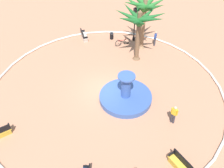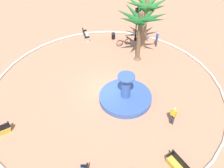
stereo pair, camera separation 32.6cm
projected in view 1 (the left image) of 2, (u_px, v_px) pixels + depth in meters
The scene contains 13 objects.
ground_plane at pixel (106, 90), 20.99m from camera, with size 80.00×80.00×0.00m, color tan.
plaza_curb at pixel (106, 89), 20.93m from camera, with size 19.81×19.81×0.20m, color silver.
fountain at pixel (126, 96), 19.94m from camera, with size 4.29×4.29×2.52m.
palm_tree_near_fountain at pixel (139, 21), 21.71m from camera, with size 4.60×4.57×5.20m.
palm_tree_by_curb at pixel (145, 7), 23.00m from camera, with size 4.48×4.48×5.58m.
bench_west at pixel (84, 36), 27.03m from camera, with size 0.69×1.65×1.00m.
bench_north at pixel (179, 165), 15.34m from camera, with size 0.74×1.66×1.00m.
bench_southwest at pixel (0, 133), 17.18m from camera, with size 1.66×0.73×1.00m.
lamppost at pixel (135, 21), 25.57m from camera, with size 0.32×0.32×3.88m.
trash_bin at pixel (112, 36), 27.05m from camera, with size 0.46×0.46×0.73m.
bicycle_red_frame at pixel (122, 42), 26.09m from camera, with size 1.72×0.44×0.94m.
person_cyclist_helmet at pixel (155, 38), 25.68m from camera, with size 0.41×0.39×1.67m.
person_cyclist_photo at pixel (174, 114), 17.71m from camera, with size 0.34×0.47×1.70m.
Camera 1 is at (5.86, 14.21, 14.32)m, focal length 39.22 mm.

